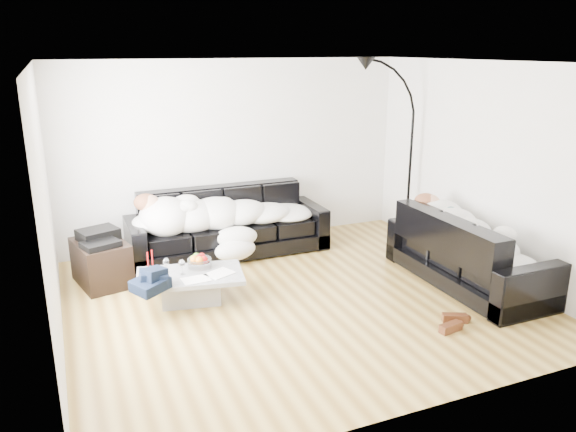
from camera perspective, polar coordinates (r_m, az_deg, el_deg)
name	(u,v)px	position (r m, az deg, el deg)	size (l,w,h in m)	color
ground	(298,299)	(6.46, 1.04, -8.38)	(5.00, 5.00, 0.00)	olive
wall_back	(235,153)	(8.09, -5.37, 6.41)	(5.00, 0.02, 2.60)	silver
wall_left	(47,213)	(5.54, -23.29, 0.25)	(0.02, 4.50, 2.60)	silver
wall_right	(484,169)	(7.37, 19.25, 4.53)	(0.02, 4.50, 2.60)	silver
ceiling	(299,62)	(5.85, 1.18, 15.35)	(5.00, 5.00, 0.00)	white
sofa_back	(228,223)	(7.73, -6.12, -0.67)	(2.69, 0.93, 0.88)	black
sofa_right	(468,249)	(7.04, 17.86, -3.26)	(2.14, 0.92, 0.87)	black
sleeper_back	(229,209)	(7.63, -6.06, 0.72)	(2.27, 0.79, 0.45)	white
sleeper_right	(470,233)	(6.97, 18.02, -1.62)	(1.83, 0.77, 0.45)	white
teal_cushion	(432,212)	(7.40, 14.43, 0.35)	(0.36, 0.30, 0.20)	#0B454F
coffee_table	(191,288)	(6.41, -9.86, -7.21)	(1.16, 0.68, 0.34)	#939699
fruit_bowl	(199,260)	(6.48, -8.99, -4.47)	(0.27, 0.27, 0.17)	white
wine_glass_a	(166,265)	(6.41, -12.27, -4.91)	(0.07, 0.07, 0.17)	white
wine_glass_b	(159,272)	(6.24, -12.98, -5.60)	(0.06, 0.06, 0.15)	white
wine_glass_c	(182,267)	(6.31, -10.72, -5.13)	(0.07, 0.07, 0.17)	white
candle_left	(148,263)	(6.42, -14.03, -4.62)	(0.04, 0.04, 0.24)	maroon
candle_right	(152,260)	(6.49, -13.61, -4.38)	(0.04, 0.04, 0.24)	maroon
newspaper_a	(220,273)	(6.29, -6.97, -5.78)	(0.30, 0.23, 0.01)	silver
newspaper_b	(196,279)	(6.17, -9.32, -6.36)	(0.30, 0.21, 0.01)	silver
navy_jacket	(154,273)	(5.98, -13.49, -5.64)	(0.37, 0.31, 0.19)	black
shoes	(453,322)	(6.07, 16.38, -10.34)	(0.43, 0.31, 0.10)	#472311
av_cabinet	(101,263)	(7.12, -18.42, -4.52)	(0.53, 0.77, 0.53)	black
stereo	(99,237)	(7.01, -18.67, -2.00)	(0.44, 0.34, 0.13)	black
floor_lamp	(410,163)	(8.23, 12.31, 5.25)	(0.84, 0.34, 2.31)	black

